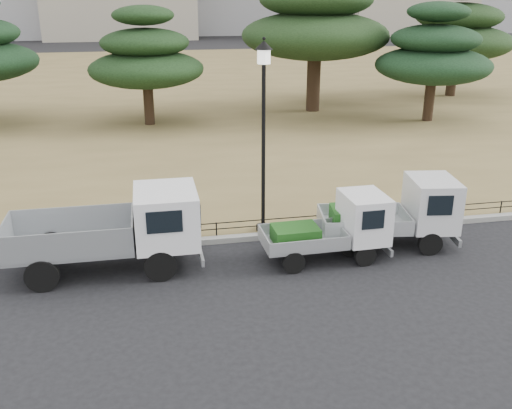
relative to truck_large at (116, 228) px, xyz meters
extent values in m
plane|color=black|center=(3.68, -1.48, -1.14)|extent=(220.00, 220.00, 0.00)
cube|color=olive|center=(3.68, 29.12, -1.07)|extent=(120.00, 56.00, 0.15)
cube|color=gray|center=(3.68, 1.12, -1.06)|extent=(120.00, 0.25, 0.16)
cylinder|color=black|center=(1.02, -0.88, -0.74)|extent=(0.80, 0.16, 0.80)
cylinder|color=black|center=(1.03, 0.87, -0.74)|extent=(0.80, 0.16, 0.80)
cylinder|color=black|center=(-1.75, -0.86, -0.74)|extent=(0.80, 0.16, 0.80)
cylinder|color=black|center=(-1.74, 0.88, -0.74)|extent=(0.80, 0.16, 0.80)
cube|color=#2D2D30|center=(-0.32, 0.00, -0.53)|extent=(4.48, 0.97, 0.14)
cube|color=gray|center=(-1.12, 0.00, -0.07)|extent=(3.11, 1.77, 0.78)
cube|color=white|center=(1.26, -0.01, 0.23)|extent=(1.56, 1.91, 1.37)
cylinder|color=black|center=(6.25, -1.07, -0.85)|extent=(0.58, 0.17, 0.58)
cylinder|color=black|center=(6.22, 0.19, -0.85)|extent=(0.58, 0.17, 0.58)
cylinder|color=black|center=(4.33, -1.12, -0.85)|extent=(0.58, 0.17, 0.58)
cylinder|color=black|center=(4.30, 0.15, -0.85)|extent=(0.58, 0.17, 0.58)
cube|color=#2D2D30|center=(5.30, -0.46, -0.72)|extent=(3.12, 0.78, 0.13)
cube|color=#A2A6A9|center=(4.74, -0.48, -0.46)|extent=(2.17, 1.35, 0.38)
cube|color=silver|center=(6.40, -0.44, -0.03)|extent=(1.11, 1.44, 1.24)
cube|color=#1E5719|center=(4.53, -0.48, -0.36)|extent=(1.19, 0.88, 0.42)
cylinder|color=black|center=(8.21, -0.79, -0.82)|extent=(0.66, 0.27, 0.65)
cylinder|color=black|center=(8.43, 0.63, -0.82)|extent=(0.66, 0.27, 0.65)
cylinder|color=black|center=(6.08, -0.47, -0.82)|extent=(0.66, 0.27, 0.65)
cylinder|color=black|center=(6.30, 0.95, -0.82)|extent=(0.66, 0.27, 0.65)
cube|color=#2D2D30|center=(7.29, 0.08, -0.67)|extent=(3.56, 1.31, 0.15)
cube|color=#B6BABE|center=(6.66, 0.17, -0.38)|extent=(2.60, 1.81, 0.43)
cube|color=silver|center=(8.50, -0.11, 0.09)|extent=(1.43, 1.76, 1.37)
cube|color=#205D1A|center=(6.43, 0.21, -0.27)|extent=(1.45, 1.14, 0.47)
cylinder|color=black|center=(4.07, 1.42, -0.92)|extent=(0.41, 0.41, 0.15)
cylinder|color=black|center=(4.07, 1.42, 1.46)|extent=(0.11, 0.11, 4.61)
cylinder|color=white|center=(4.07, 1.42, 3.95)|extent=(0.37, 0.37, 0.37)
cone|color=black|center=(4.07, 1.42, 4.25)|extent=(0.48, 0.48, 0.23)
cylinder|color=black|center=(3.68, 1.27, -0.79)|extent=(38.00, 0.03, 0.03)
cylinder|color=black|center=(3.68, 1.27, -0.61)|extent=(38.00, 0.03, 0.03)
cylinder|color=black|center=(3.68, 1.27, -0.79)|extent=(0.04, 0.04, 0.40)
cylinder|color=black|center=(1.19, 16.52, 0.17)|extent=(0.52, 0.52, 2.32)
ellipsoid|color=black|center=(1.19, 16.52, 1.85)|extent=(5.86, 5.86, 1.87)
ellipsoid|color=black|center=(1.19, 16.52, 3.16)|extent=(4.47, 4.47, 1.43)
ellipsoid|color=black|center=(1.19, 16.52, 4.47)|extent=(3.09, 3.09, 0.99)
cylinder|color=black|center=(10.66, 18.41, 0.74)|extent=(0.78, 0.78, 3.46)
ellipsoid|color=#1D3417|center=(10.66, 18.41, 3.24)|extent=(8.32, 8.32, 2.66)
cylinder|color=black|center=(15.97, 14.55, 0.20)|extent=(0.54, 0.54, 2.38)
ellipsoid|color=black|center=(15.97, 14.55, 1.93)|extent=(6.05, 6.05, 1.93)
ellipsoid|color=black|center=(15.97, 14.55, 3.27)|extent=(4.62, 4.62, 1.48)
ellipsoid|color=black|center=(15.97, 14.55, 4.61)|extent=(3.19, 3.19, 1.02)
cylinder|color=black|center=(21.21, 21.55, 0.42)|extent=(0.64, 0.64, 2.83)
ellipsoid|color=#1B3216|center=(21.21, 21.55, 2.47)|extent=(7.22, 7.22, 2.31)
ellipsoid|color=#1B3216|center=(21.21, 21.55, 4.06)|extent=(5.51, 5.51, 1.76)
camera|label=1|loc=(0.85, -13.61, 5.54)|focal=40.00mm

